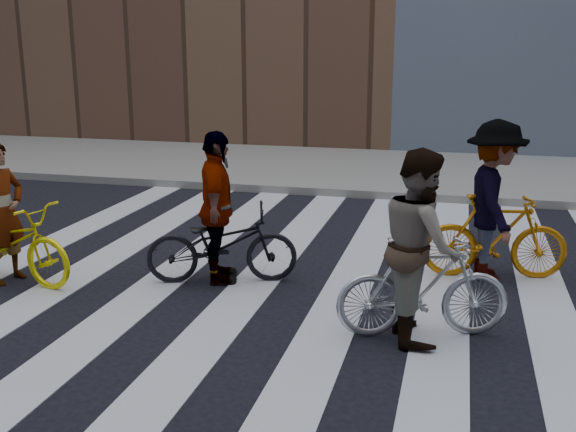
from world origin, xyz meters
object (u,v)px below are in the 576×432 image
at_px(bike_silver_mid, 423,287).
at_px(rider_mid, 420,245).
at_px(bike_dark_rear, 222,244).
at_px(rider_right, 494,201).
at_px(rider_rear, 217,208).
at_px(rider_left, 2,213).
at_px(bike_yellow_left, 9,242).
at_px(bike_yellow_right, 495,237).

bearing_deg(bike_silver_mid, rider_mid, 73.40).
xyz_separation_m(bike_dark_rear, rider_mid, (2.36, -0.98, 0.46)).
bearing_deg(rider_right, rider_rear, 97.78).
height_order(bike_silver_mid, rider_mid, rider_mid).
bearing_deg(rider_left, rider_right, -63.04).
height_order(bike_yellow_left, bike_dark_rear, bike_yellow_left).
relative_size(bike_yellow_right, rider_left, 1.02).
xyz_separation_m(bike_silver_mid, rider_rear, (-2.46, 0.98, 0.40)).
xyz_separation_m(rider_mid, rider_rear, (-2.41, 0.98, -0.02)).
bearing_deg(bike_dark_rear, bike_yellow_left, 85.62).
distance_m(rider_left, rider_mid, 4.88).
relative_size(rider_left, rider_rear, 0.93).
distance_m(bike_yellow_left, rider_right, 5.79).
xyz_separation_m(rider_left, rider_rear, (2.46, 0.61, 0.06)).
bearing_deg(rider_rear, rider_mid, -130.33).
height_order(bike_dark_rear, rider_left, rider_left).
bearing_deg(rider_left, bike_silver_mid, -83.04).
bearing_deg(rider_right, bike_yellow_left, 96.49).
relative_size(bike_yellow_right, rider_mid, 0.93).
bearing_deg(rider_rear, rider_right, -91.10).
relative_size(bike_silver_mid, rider_rear, 0.92).
relative_size(bike_dark_rear, rider_rear, 0.98).
distance_m(bike_yellow_right, bike_dark_rear, 3.29).
bearing_deg(bike_dark_rear, rider_left, 85.36).
bearing_deg(rider_rear, bike_yellow_left, 85.90).
xyz_separation_m(bike_yellow_left, bike_yellow_right, (5.60, 1.58, 0.03)).
height_order(bike_yellow_left, rider_right, rider_right).
relative_size(rider_right, rider_rear, 1.06).
bearing_deg(bike_silver_mid, rider_right, -36.07).
distance_m(rider_left, rider_right, 5.82).
bearing_deg(bike_yellow_left, bike_yellow_right, -63.04).
relative_size(rider_mid, rider_right, 0.96).
bearing_deg(rider_left, rider_rear, -64.89).
bearing_deg(bike_silver_mid, bike_yellow_right, -37.36).
relative_size(bike_silver_mid, rider_right, 0.87).
bearing_deg(bike_silver_mid, bike_yellow_left, 69.06).
distance_m(bike_yellow_left, bike_yellow_right, 5.82).
xyz_separation_m(bike_yellow_left, bike_silver_mid, (4.87, -0.37, 0.01)).
bearing_deg(bike_yellow_left, rider_rear, -64.61).
relative_size(bike_dark_rear, rider_mid, 0.96).
bearing_deg(rider_rear, rider_left, 85.62).
xyz_separation_m(bike_yellow_left, rider_rear, (2.41, 0.61, 0.41)).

